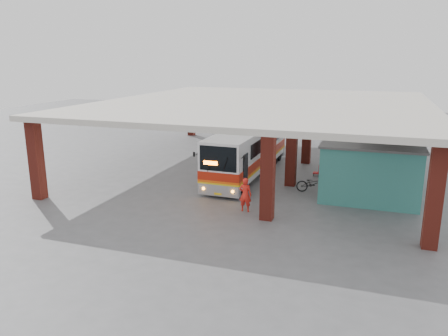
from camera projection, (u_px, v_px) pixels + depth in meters
ground at (227, 194)px, 24.60m from camera, size 90.00×90.00×0.00m
brick_columns at (273, 142)px, 28.18m from camera, size 20.10×21.60×4.35m
canopy_roof at (266, 103)px, 29.27m from camera, size 21.00×23.00×0.30m
shop_building at (371, 162)px, 25.50m from camera, size 5.20×8.20×3.11m
coach_bus at (248, 150)px, 28.44m from camera, size 2.55×11.41×3.31m
motorcycle at (313, 184)px, 24.90m from camera, size 2.00×0.95×1.01m
pedestrian at (245, 195)px, 21.73m from camera, size 0.64×0.43×1.74m
red_chair at (318, 171)px, 28.25m from camera, size 0.41×0.41×0.78m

